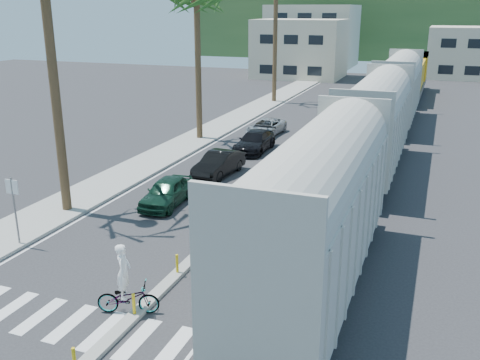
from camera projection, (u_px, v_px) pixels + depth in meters
name	position (u px, v px, depth m)	size (l,w,h in m)	color
ground	(150.00, 302.00, 17.93)	(140.00, 140.00, 0.00)	#28282B
sidewalk	(213.00, 130.00, 43.04)	(3.00, 90.00, 0.15)	gray
rails	(389.00, 136.00, 41.20)	(1.56, 100.00, 0.06)	black
median	(300.00, 155.00, 35.70)	(0.45, 60.00, 0.85)	gray
crosswalk	(117.00, 334.00, 16.15)	(14.00, 2.20, 0.01)	silver
lane_markings	(289.00, 137.00, 40.93)	(9.42, 90.00, 0.01)	silver
freight_train	(386.00, 109.00, 36.11)	(3.00, 60.94, 5.85)	#B1AFA3
street_sign	(14.00, 202.00, 21.56)	(0.60, 0.08, 3.00)	slate
buildings	(345.00, 43.00, 82.61)	(38.00, 27.00, 10.00)	beige
hillside	(403.00, 27.00, 105.22)	(80.00, 20.00, 12.00)	#385628
car_lead	(167.00, 192.00, 26.63)	(1.88, 4.15, 1.38)	#113322
car_second	(219.00, 164.00, 31.38)	(1.89, 4.42, 1.42)	black
car_third	(255.00, 142.00, 36.73)	(1.93, 4.74, 1.38)	black
car_rear	(266.00, 127.00, 41.54)	(2.39, 4.64, 1.25)	#AFB1B5
cyclist	(127.00, 292.00, 17.11)	(1.93, 2.44, 2.39)	#9EA0A5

